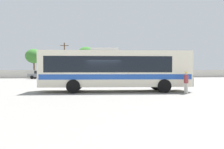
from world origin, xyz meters
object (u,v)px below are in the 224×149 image
object	(u,v)px
parked_car_leftmost_grey	(41,74)
parked_car_third_black	(106,74)
parked_car_second_red	(74,74)
roadside_tree_midleft	(86,55)
vendor_umbrella_secondary_green	(182,71)
coach_bus_cream_blue	(114,68)
roadside_tree_left	(34,56)
utility_pole_near	(64,59)
attendant_by_bus_door	(186,81)

from	to	relation	value
parked_car_leftmost_grey	parked_car_third_black	xyz separation A→B (m)	(12.30, 0.32, -0.03)
parked_car_second_red	roadside_tree_midleft	bearing A→B (deg)	73.51
parked_car_second_red	parked_car_third_black	bearing A→B (deg)	-1.75
vendor_umbrella_secondary_green	parked_car_leftmost_grey	bearing A→B (deg)	134.24
parked_car_third_black	parked_car_second_red	bearing A→B (deg)	178.25
parked_car_leftmost_grey	parked_car_second_red	distance (m)	5.97
coach_bus_cream_blue	roadside_tree_midleft	bearing A→B (deg)	93.19
parked_car_leftmost_grey	parked_car_second_red	size ratio (longest dim) A/B	1.05
coach_bus_cream_blue	vendor_umbrella_secondary_green	bearing A→B (deg)	31.71
coach_bus_cream_blue	parked_car_third_black	distance (m)	24.68
parked_car_second_red	vendor_umbrella_secondary_green	bearing A→B (deg)	-57.16
vendor_umbrella_secondary_green	roadside_tree_midleft	distance (m)	30.18
parked_car_third_black	roadside_tree_left	xyz separation A→B (m)	(-15.48, 8.03, 3.94)
vendor_umbrella_secondary_green	utility_pole_near	size ratio (longest dim) A/B	0.31
parked_car_leftmost_grey	roadside_tree_left	world-z (taller)	roadside_tree_left
coach_bus_cream_blue	parked_car_second_red	xyz separation A→B (m)	(-4.39, 24.78, -1.07)
utility_pole_near	parked_car_second_red	bearing A→B (deg)	-67.86
coach_bus_cream_blue	attendant_by_bus_door	bearing A→B (deg)	-25.30
vendor_umbrella_secondary_green	parked_car_third_black	size ratio (longest dim) A/B	0.55
attendant_by_bus_door	roadside_tree_left	xyz separation A→B (m)	(-18.55, 34.99, 3.80)
parked_car_leftmost_grey	parked_car_third_black	size ratio (longest dim) A/B	1.09
coach_bus_cream_blue	attendant_by_bus_door	world-z (taller)	coach_bus_cream_blue
roadside_tree_midleft	parked_car_second_red	bearing A→B (deg)	-106.49
utility_pole_near	roadside_tree_midleft	world-z (taller)	utility_pole_near
attendant_by_bus_door	vendor_umbrella_secondary_green	bearing A→B (deg)	66.42
parked_car_second_red	roadside_tree_midleft	world-z (taller)	roadside_tree_midleft
utility_pole_near	parked_car_third_black	bearing A→B (deg)	-33.51
roadside_tree_left	roadside_tree_midleft	distance (m)	11.70
attendant_by_bus_door	roadside_tree_left	size ratio (longest dim) A/B	0.25
coach_bus_cream_blue	vendor_umbrella_secondary_green	world-z (taller)	coach_bus_cream_blue
vendor_umbrella_secondary_green	utility_pole_near	bearing A→B (deg)	120.69
parked_car_second_red	utility_pole_near	xyz separation A→B (m)	(-2.23, 5.49, 3.15)
parked_car_second_red	coach_bus_cream_blue	bearing A→B (deg)	-79.95
parked_car_third_black	utility_pole_near	size ratio (longest dim) A/B	0.57
utility_pole_near	roadside_tree_left	world-z (taller)	utility_pole_near
roadside_tree_left	roadside_tree_midleft	xyz separation A→B (m)	(11.67, 0.71, 0.45)
parked_car_third_black	utility_pole_near	distance (m)	10.77
parked_car_leftmost_grey	utility_pole_near	world-z (taller)	utility_pole_near
parked_car_leftmost_grey	parked_car_third_black	world-z (taller)	parked_car_leftmost_grey
coach_bus_cream_blue	roadside_tree_left	size ratio (longest dim) A/B	1.89
parked_car_third_black	vendor_umbrella_secondary_green	bearing A→B (deg)	-71.96
roadside_tree_left	parked_car_leftmost_grey	bearing A→B (deg)	-69.14
coach_bus_cream_blue	utility_pole_near	size ratio (longest dim) A/B	1.59
utility_pole_near	roadside_tree_midleft	xyz separation A→B (m)	(4.76, 3.06, 1.22)
vendor_umbrella_secondary_green	parked_car_leftmost_grey	xyz separation A→B (m)	(-18.64, 19.14, -0.81)
parked_car_leftmost_grey	parked_car_second_red	world-z (taller)	parked_car_leftmost_grey
parked_car_leftmost_grey	roadside_tree_midleft	bearing A→B (deg)	46.88
attendant_by_bus_door	parked_car_third_black	xyz separation A→B (m)	(-3.06, 26.96, -0.14)
parked_car_leftmost_grey	parked_car_third_black	distance (m)	12.31
coach_bus_cream_blue	vendor_umbrella_secondary_green	xyz separation A→B (m)	(8.30, 5.13, -0.24)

